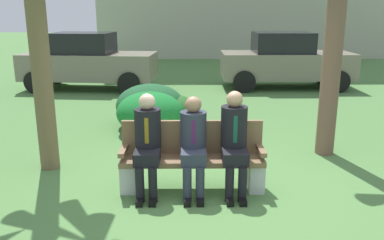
# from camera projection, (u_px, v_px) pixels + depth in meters

# --- Properties ---
(ground_plane) EXTENTS (80.00, 80.00, 0.00)m
(ground_plane) POSITION_uv_depth(u_px,v_px,m) (204.00, 188.00, 5.49)
(ground_plane) COLOR #4E7C40
(park_bench) EXTENTS (1.88, 0.44, 0.90)m
(park_bench) POSITION_uv_depth(u_px,v_px,m) (192.00, 158.00, 5.40)
(park_bench) COLOR brown
(park_bench) RESTS_ON ground
(seated_man_left) EXTENTS (0.34, 0.72, 1.30)m
(seated_man_left) POSITION_uv_depth(u_px,v_px,m) (147.00, 139.00, 5.19)
(seated_man_left) COLOR black
(seated_man_left) RESTS_ON ground
(seated_man_middle) EXTENTS (0.34, 0.72, 1.26)m
(seated_man_middle) POSITION_uv_depth(u_px,v_px,m) (193.00, 141.00, 5.20)
(seated_man_middle) COLOR #2D3342
(seated_man_middle) RESTS_ON ground
(seated_man_right) EXTENTS (0.34, 0.72, 1.33)m
(seated_man_right) POSITION_uv_depth(u_px,v_px,m) (234.00, 138.00, 5.20)
(seated_man_right) COLOR black
(seated_man_right) RESTS_ON ground
(shrub_near_bench) EXTENTS (1.28, 1.18, 0.80)m
(shrub_near_bench) POSITION_uv_depth(u_px,v_px,m) (150.00, 112.00, 7.88)
(shrub_near_bench) COLOR #1A752E
(shrub_near_bench) RESTS_ON ground
(shrub_mid_lawn) EXTENTS (1.40, 1.28, 0.87)m
(shrub_mid_lawn) POSITION_uv_depth(u_px,v_px,m) (150.00, 105.00, 8.31)
(shrub_mid_lawn) COLOR #1F552E
(shrub_mid_lawn) RESTS_ON ground
(shrub_far_lawn) EXTENTS (1.06, 0.97, 0.66)m
(shrub_far_lawn) POSITION_uv_depth(u_px,v_px,m) (172.00, 111.00, 8.30)
(shrub_far_lawn) COLOR #285F24
(shrub_far_lawn) RESTS_ON ground
(parked_car_near) EXTENTS (4.03, 2.00, 1.68)m
(parked_car_near) POSITION_uv_depth(u_px,v_px,m) (88.00, 61.00, 12.17)
(parked_car_near) COLOR slate
(parked_car_near) RESTS_ON ground
(parked_car_far) EXTENTS (3.90, 1.70, 1.68)m
(parked_car_far) POSITION_uv_depth(u_px,v_px,m) (285.00, 60.00, 12.36)
(parked_car_far) COLOR slate
(parked_car_far) RESTS_ON ground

